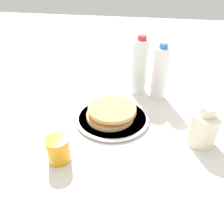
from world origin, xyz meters
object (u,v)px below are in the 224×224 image
(pancake_stack, at_px, (111,112))
(water_bottle_mid, at_px, (160,74))
(water_bottle_near, at_px, (140,67))
(cream_jug, at_px, (203,128))
(plate, at_px, (112,118))
(juice_glass, at_px, (58,150))

(pancake_stack, xyz_separation_m, water_bottle_mid, (0.17, 0.21, 0.08))
(water_bottle_near, relative_size, water_bottle_mid, 1.07)
(cream_jug, bearing_deg, plate, 167.00)
(cream_jug, distance_m, water_bottle_near, 0.39)
(plate, height_order, cream_jug, cream_jug)
(plate, distance_m, water_bottle_mid, 0.28)
(cream_jug, relative_size, water_bottle_mid, 0.59)
(plate, xyz_separation_m, cream_jug, (0.31, -0.07, 0.05))
(juice_glass, bearing_deg, plate, 63.96)
(juice_glass, relative_size, cream_jug, 0.57)
(juice_glass, bearing_deg, cream_jug, 20.96)
(plate, bearing_deg, cream_jug, -13.00)
(plate, bearing_deg, water_bottle_near, 72.00)
(juice_glass, height_order, water_bottle_near, water_bottle_near)
(pancake_stack, height_order, cream_jug, cream_jug)
(water_bottle_near, distance_m, water_bottle_mid, 0.09)
(plate, height_order, juice_glass, juice_glass)
(cream_jug, bearing_deg, juice_glass, -159.04)
(cream_jug, height_order, water_bottle_near, water_bottle_near)
(plate, relative_size, pancake_stack, 1.45)
(plate, bearing_deg, juice_glass, -116.04)
(cream_jug, bearing_deg, water_bottle_near, 127.02)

